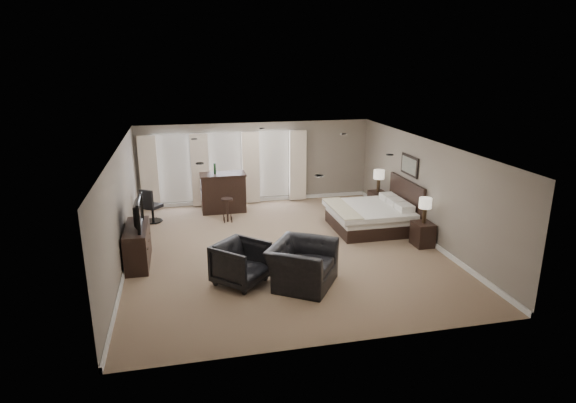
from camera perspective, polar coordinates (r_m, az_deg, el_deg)
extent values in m
cube|color=#846B53|center=(12.03, -0.51, -5.62)|extent=(7.60, 8.60, 0.04)
cube|color=silver|center=(11.30, -0.55, 6.67)|extent=(7.60, 8.60, 0.04)
cube|color=gray|center=(15.66, -3.81, 4.61)|extent=(7.50, 0.04, 2.60)
cube|color=gray|center=(7.75, 6.16, -8.34)|extent=(7.50, 0.04, 2.60)
cube|color=gray|center=(11.45, -19.21, -0.85)|extent=(0.04, 8.50, 2.60)
cube|color=gray|center=(12.89, 16.00, 1.35)|extent=(0.04, 8.50, 2.60)
cube|color=silver|center=(15.43, -13.37, 3.82)|extent=(1.15, 0.04, 2.05)
cube|color=silver|center=(15.49, -7.44, 4.18)|extent=(1.15, 0.04, 2.05)
cube|color=silver|center=(15.71, -1.61, 4.49)|extent=(1.15, 0.04, 2.05)
cube|color=beige|center=(15.36, -16.15, 3.29)|extent=(0.55, 0.12, 2.30)
cube|color=beige|center=(15.34, -10.37, 3.66)|extent=(0.55, 0.12, 2.30)
cube|color=beige|center=(15.48, -4.43, 4.00)|extent=(0.55, 0.12, 2.30)
cube|color=beige|center=(15.77, 1.16, 4.28)|extent=(0.55, 0.12, 2.30)
cube|color=silver|center=(13.35, 9.53, -0.51)|extent=(2.11, 2.01, 1.34)
cube|color=black|center=(12.60, 15.68, -3.75)|extent=(0.45, 0.55, 0.60)
cube|color=black|center=(15.07, 10.56, 0.00)|extent=(0.47, 0.57, 0.62)
cube|color=beige|center=(12.40, 15.90, -1.04)|extent=(0.31, 0.31, 0.65)
cube|color=beige|center=(14.90, 10.70, 2.40)|extent=(0.33, 0.33, 0.68)
cube|color=slate|center=(13.54, 14.16, 4.17)|extent=(0.04, 0.96, 0.56)
cube|color=black|center=(11.56, -17.40, -4.97)|extent=(0.50, 1.55, 0.90)
imported|color=black|center=(11.39, -17.62, -2.51)|extent=(0.67, 1.16, 0.15)
imported|color=black|center=(10.00, 1.70, -6.67)|extent=(1.50, 1.64, 1.20)
imported|color=black|center=(10.14, -5.61, -7.07)|extent=(1.32, 1.32, 0.99)
cube|color=black|center=(14.86, -7.69, 1.07)|extent=(1.38, 0.72, 1.21)
cube|color=black|center=(14.75, -9.55, 0.06)|extent=(0.49, 0.49, 0.81)
cube|color=black|center=(13.96, -7.19, -1.01)|extent=(0.34, 0.34, 0.71)
cube|color=black|center=(14.33, -15.81, -0.42)|extent=(0.72, 0.72, 1.01)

